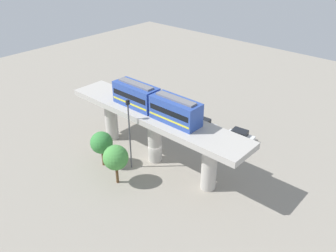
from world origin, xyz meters
The scene contains 9 objects.
ground_plane centered at (0.00, 0.00, 0.00)m, with size 120.00×120.00×0.00m, color gray.
viaduct centered at (0.00, 0.00, 5.61)m, with size 5.20×28.00×7.42m.
train centered at (0.00, -0.18, 8.95)m, with size 2.64×13.55×3.24m.
parked_car_silver centered at (11.56, 0.36, 0.74)m, with size 2.07×4.31×1.76m.
parked_car_yellow centered at (7.86, 8.72, 0.74)m, with size 2.63×4.48×1.76m.
parked_car_white centered at (12.35, -6.08, 0.74)m, with size 2.25×4.37×1.76m.
tree_near_viaduct centered at (-6.85, 0.09, 3.78)m, with size 3.18×3.18×5.40m.
tree_mid_lot centered at (-5.58, 4.45, 3.54)m, with size 3.00×3.00×5.07m.
signal_post centered at (-3.40, 1.20, 5.53)m, with size 0.44×0.28×10.02m.
Camera 1 is at (-29.38, -28.67, 28.37)m, focal length 37.81 mm.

